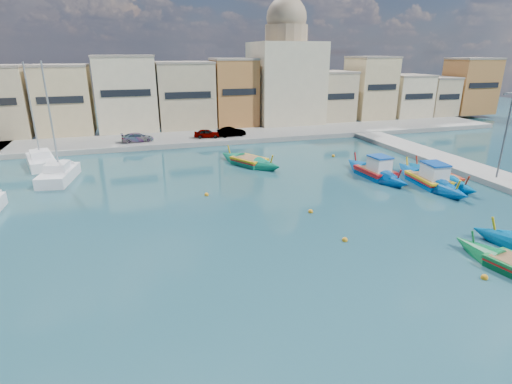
{
  "coord_description": "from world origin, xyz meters",
  "views": [
    {
      "loc": [
        -13.15,
        -20.48,
        11.11
      ],
      "look_at": [
        -5.1,
        6.0,
        1.4
      ],
      "focal_mm": 28.0,
      "sensor_mm": 36.0,
      "label": 1
    }
  ],
  "objects": [
    {
      "name": "ground",
      "position": [
        0.0,
        0.0,
        0.0
      ],
      "size": [
        160.0,
        160.0,
        0.0
      ],
      "primitive_type": "plane",
      "color": "#163C42",
      "rests_on": "ground"
    },
    {
      "name": "luzzu_green",
      "position": [
        -2.11,
        18.23,
        0.29
      ],
      "size": [
        6.21,
        8.65,
        2.74
      ],
      "color": "#0A7151",
      "rests_on": "ground"
    },
    {
      "name": "mooring_buoys",
      "position": [
        2.39,
        4.22,
        0.08
      ],
      "size": [
        22.26,
        25.84,
        0.36
      ],
      "color": "orange",
      "rests_on": "ground"
    },
    {
      "name": "quay_street_lamp",
      "position": [
        17.44,
        6.0,
        4.34
      ],
      "size": [
        1.18,
        0.16,
        8.0
      ],
      "color": "#595B60",
      "rests_on": "ground"
    },
    {
      "name": "luzzu_blue_cabin",
      "position": [
        8.05,
        10.68,
        0.4
      ],
      "size": [
        2.9,
        9.33,
        3.25
      ],
      "color": "#004CA4",
      "rests_on": "ground"
    },
    {
      "name": "north_townhouses",
      "position": [
        6.68,
        39.36,
        5.0
      ],
      "size": [
        83.2,
        7.87,
        10.19
      ],
      "color": "tan",
      "rests_on": "ground"
    },
    {
      "name": "north_quay",
      "position": [
        0.0,
        32.0,
        0.3
      ],
      "size": [
        80.0,
        8.0,
        0.6
      ],
      "primitive_type": "cube",
      "color": "gray",
      "rests_on": "ground"
    },
    {
      "name": "luzzu_turquoise_cabin",
      "position": [
        11.28,
        7.19,
        0.4
      ],
      "size": [
        3.23,
        10.49,
        3.32
      ],
      "color": "#0051A4",
      "rests_on": "ground"
    },
    {
      "name": "yacht_north",
      "position": [
        -23.23,
        25.69,
        0.44
      ],
      "size": [
        4.51,
        8.65,
        11.12
      ],
      "color": "white",
      "rests_on": "ground"
    },
    {
      "name": "luzzu_cyan_mid",
      "position": [
        12.67,
        7.67,
        0.3
      ],
      "size": [
        2.76,
        9.64,
        2.82
      ],
      "color": "#005C96",
      "rests_on": "ground"
    },
    {
      "name": "parked_cars",
      "position": [
        -6.57,
        30.5,
        1.18
      ],
      "size": [
        15.86,
        1.93,
        1.22
      ],
      "color": "#4C1919",
      "rests_on": "north_quay"
    },
    {
      "name": "yacht_midnorth",
      "position": [
        -20.0,
        19.75,
        0.45
      ],
      "size": [
        3.57,
        8.24,
        11.3
      ],
      "color": "white",
      "rests_on": "ground"
    },
    {
      "name": "church_block",
      "position": [
        10.0,
        40.0,
        8.41
      ],
      "size": [
        10.0,
        10.0,
        19.1
      ],
      "color": "beige",
      "rests_on": "ground"
    }
  ]
}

